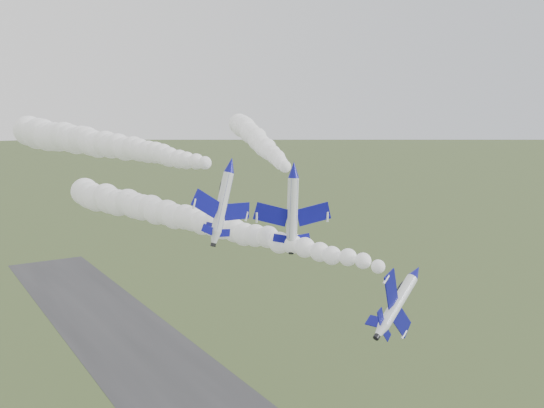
{
  "coord_description": "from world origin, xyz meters",
  "views": [
    {
      "loc": [
        -41.16,
        -51.48,
        51.63
      ],
      "look_at": [
        2.47,
        18.18,
        38.58
      ],
      "focal_mm": 40.0,
      "sensor_mm": 36.0,
      "label": 1
    }
  ],
  "objects": [
    {
      "name": "smoke_trail_jet_pair_right",
      "position": [
        19.55,
        51.07,
        45.59
      ],
      "size": [
        27.51,
        63.19,
        5.0
      ],
      "primitive_type": null,
      "rotation": [
        0.0,
        0.0,
        -0.36
      ],
      "color": "white"
    },
    {
      "name": "jet_pair_right",
      "position": [
        5.74,
        17.67,
        43.23
      ],
      "size": [
        11.02,
        12.69,
        3.24
      ],
      "rotation": [
        0.0,
        0.03,
        -0.36
      ],
      "color": "white"
    },
    {
      "name": "jet_lead",
      "position": [
        11.61,
        -0.35,
        31.87
      ],
      "size": [
        5.91,
        11.68,
        8.42
      ],
      "rotation": [
        0.0,
        1.02,
        0.32
      ],
      "color": "white"
    },
    {
      "name": "jet_pair_left",
      "position": [
        -4.1,
        17.69,
        44.34
      ],
      "size": [
        9.63,
        11.78,
        3.76
      ],
      "rotation": [
        0.0,
        0.3,
        0.23
      ],
      "color": "white"
    },
    {
      "name": "smoke_trail_jet_lead",
      "position": [
        0.49,
        37.86,
        33.24
      ],
      "size": [
        28.43,
        72.53,
        5.5
      ],
      "primitive_type": null,
      "rotation": [
        0.0,
        0.0,
        0.32
      ],
      "color": "white"
    },
    {
      "name": "smoke_trail_jet_pair_left",
      "position": [
        -11.66,
        48.72,
        45.68
      ],
      "size": [
        19.29,
        58.97,
        5.84
      ],
      "primitive_type": null,
      "rotation": [
        0.0,
        0.0,
        0.23
      ],
      "color": "white"
    }
  ]
}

